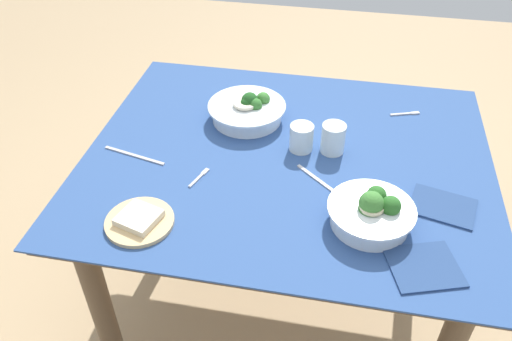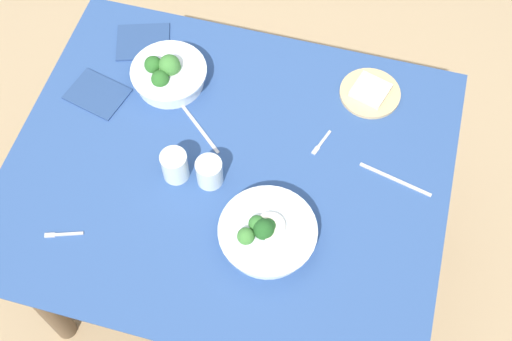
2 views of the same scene
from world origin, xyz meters
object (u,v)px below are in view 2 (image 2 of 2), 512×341
broccoli_bowl_near (267,233)px  fork_by_near_bowl (321,144)px  water_glass_side (209,172)px  table_knife_right (200,128)px  broccoli_bowl_far (168,74)px  napkin_folded_upper (97,94)px  napkin_folded_lower (143,42)px  table_knife_left (395,180)px  water_glass_center (175,166)px  bread_side_plate (370,92)px  fork_by_far_bowl (62,234)px

broccoli_bowl_near → fork_by_near_bowl: (0.08, 0.33, -0.03)m
water_glass_side → table_knife_right: (-0.08, 0.15, -0.04)m
broccoli_bowl_far → table_knife_right: 0.20m
broccoli_bowl_far → water_glass_side: size_ratio=2.67×
napkin_folded_upper → napkin_folded_lower: 0.24m
water_glass_side → table_knife_left: (0.50, 0.14, -0.04)m
table_knife_left → broccoli_bowl_far: bearing=-179.3°
water_glass_center → fork_by_near_bowl: size_ratio=1.03×
bread_side_plate → table_knife_right: bearing=-151.1°
fork_by_far_bowl → table_knife_left: bearing=-173.3°
broccoli_bowl_far → napkin_folded_upper: (-0.20, -0.10, -0.04)m
napkin_folded_lower → water_glass_center: bearing=-59.1°
bread_side_plate → water_glass_side: (-0.38, -0.41, 0.03)m
bread_side_plate → napkin_folded_upper: size_ratio=1.07×
broccoli_bowl_far → water_glass_center: (0.12, -0.30, 0.01)m
broccoli_bowl_far → napkin_folded_upper: broccoli_bowl_far is taller
fork_by_far_bowl → table_knife_left: 0.93m
fork_by_far_bowl → napkin_folded_upper: size_ratio=0.59×
table_knife_left → napkin_folded_lower: 0.90m
napkin_folded_lower → table_knife_right: bearing=-44.3°
water_glass_center → table_knife_left: size_ratio=0.45×
broccoli_bowl_near → table_knife_left: size_ratio=1.22×
fork_by_far_bowl → napkin_folded_upper: (-0.08, 0.46, 0.00)m
water_glass_center → water_glass_side: 0.10m
fork_by_near_bowl → table_knife_left: bearing=94.3°
broccoli_bowl_near → napkin_folded_lower: (-0.55, 0.55, -0.03)m
water_glass_center → bread_side_plate: bearing=41.2°
broccoli_bowl_near → napkin_folded_upper: broccoli_bowl_near is taller
broccoli_bowl_near → table_knife_left: bearing=41.4°
fork_by_near_bowl → table_knife_left: 0.24m
water_glass_center → napkin_folded_upper: bearing=148.0°
broccoli_bowl_near → table_knife_right: 0.40m
broccoli_bowl_near → fork_by_far_bowl: (-0.53, -0.13, -0.03)m
broccoli_bowl_far → bread_side_plate: broccoli_bowl_far is taller
broccoli_bowl_far → table_knife_right: broccoli_bowl_far is taller
water_glass_side → broccoli_bowl_near: bearing=-33.8°
bread_side_plate → fork_by_near_bowl: (-0.11, -0.21, -0.01)m
broccoli_bowl_near → fork_by_far_bowl: broccoli_bowl_near is taller
water_glass_side → napkin_folded_lower: water_glass_side is taller
bread_side_plate → table_knife_right: size_ratio=0.90×
broccoli_bowl_near → broccoli_bowl_far: bearing=134.5°
fork_by_far_bowl → fork_by_near_bowl: 0.76m
bread_side_plate → water_glass_side: 0.56m
water_glass_center → fork_by_far_bowl: water_glass_center is taller
table_knife_right → water_glass_side: bearing=-21.8°
fork_by_far_bowl → napkin_folded_upper: 0.47m
napkin_folded_lower → napkin_folded_upper: bearing=-105.5°
water_glass_side → napkin_folded_upper: water_glass_side is taller
water_glass_center → table_knife_right: size_ratio=0.47×
bread_side_plate → water_glass_center: size_ratio=1.92×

